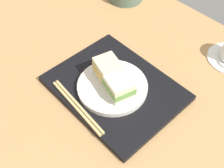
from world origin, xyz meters
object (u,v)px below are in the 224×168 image
at_px(sandwich_plate, 113,86).
at_px(chopsticks_pair, 77,107).
at_px(sandwich_far, 119,86).
at_px(sandwich_near, 108,69).

xyz_separation_m(sandwich_plate, chopsticks_pair, (-0.02, -0.12, -0.00)).
bearing_deg(sandwich_plate, chopsticks_pair, -97.67).
bearing_deg(sandwich_far, sandwich_near, 164.37).
bearing_deg(sandwich_near, chopsticks_pair, -82.80).
distance_m(sandwich_far, chopsticks_pair, 0.13).
distance_m(sandwich_plate, chopsticks_pair, 0.12).
bearing_deg(chopsticks_pair, sandwich_far, 66.32).
height_order(sandwich_near, sandwich_far, sandwich_near).
relative_size(sandwich_plate, chopsticks_pair, 0.90).
bearing_deg(chopsticks_pair, sandwich_near, 97.20).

